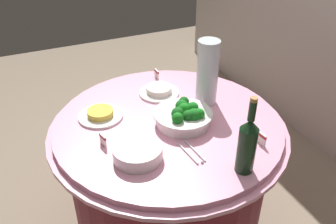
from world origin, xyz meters
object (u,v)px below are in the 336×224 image
broccoli_bowl (184,116)px  label_placard_mid (262,138)px  wine_bottle (247,144)px  serving_tongs (192,153)px  label_placard_rear (157,74)px  food_plate_fried_egg (100,114)px  decorative_fruit_vase (207,76)px  plate_stack (138,152)px  food_plate_rice (159,91)px  label_placard_front (103,140)px

broccoli_bowl → label_placard_mid: 0.37m
label_placard_mid → wine_bottle: bearing=-57.0°
serving_tongs → label_placard_rear: bearing=169.3°
serving_tongs → label_placard_mid: (0.07, 0.31, 0.03)m
broccoli_bowl → food_plate_fried_egg: bearing=-122.4°
label_placard_rear → food_plate_fried_egg: bearing=-57.2°
wine_bottle → label_placard_rear: (-0.88, -0.01, -0.10)m
wine_bottle → label_placard_rear: size_ratio=6.11×
wine_bottle → decorative_fruit_vase: 0.54m
plate_stack → wine_bottle: 0.45m
serving_tongs → broccoli_bowl: bearing=162.5°
decorative_fruit_vase → label_placard_mid: size_ratio=6.18×
decorative_fruit_vase → serving_tongs: (0.35, -0.26, -0.14)m
food_plate_fried_egg → label_placard_mid: bearing=49.4°
broccoli_bowl → food_plate_rice: bearing=178.8°
label_placard_front → wine_bottle: bearing=50.5°
wine_bottle → food_plate_rice: bearing=-174.5°
label_placard_mid → label_placard_rear: same height
label_placard_mid → food_plate_rice: bearing=-158.7°
decorative_fruit_vase → food_plate_fried_egg: bearing=-99.0°
broccoli_bowl → food_plate_rice: size_ratio=1.27×
broccoli_bowl → label_placard_front: 0.40m
wine_bottle → label_placard_front: 0.62m
wine_bottle → label_placard_mid: wine_bottle is taller
plate_stack → label_placard_mid: size_ratio=3.82×
plate_stack → food_plate_rice: (-0.46, 0.29, -0.01)m
broccoli_bowl → label_placard_front: broccoli_bowl is taller
label_placard_front → serving_tongs: bearing=57.2°
serving_tongs → wine_bottle: bearing=39.0°
label_placard_front → label_placard_rear: bearing=136.7°
decorative_fruit_vase → serving_tongs: size_ratio=2.03×
decorative_fruit_vase → serving_tongs: decorative_fruit_vase is taller
plate_stack → serving_tongs: bearing=72.5°
plate_stack → wine_bottle: size_ratio=0.62×
food_plate_rice → label_placard_rear: (-0.17, 0.06, 0.01)m
plate_stack → broccoli_bowl: bearing=116.9°
plate_stack → label_placard_rear: (-0.63, 0.35, 0.00)m
plate_stack → label_placard_mid: 0.54m
wine_bottle → serving_tongs: wine_bottle is taller
wine_bottle → food_plate_rice: 0.72m
plate_stack → label_placard_rear: plate_stack is taller
broccoli_bowl → plate_stack: size_ratio=1.33×
plate_stack → food_plate_rice: bearing=147.4°
label_placard_mid → label_placard_rear: (-0.77, -0.17, 0.00)m
wine_bottle → label_placard_mid: 0.22m
plate_stack → food_plate_fried_egg: (-0.37, -0.06, -0.02)m
decorative_fruit_vase → plate_stack: bearing=-59.9°
food_plate_fried_egg → label_placard_rear: size_ratio=4.00×
decorative_fruit_vase → label_placard_front: decorative_fruit_vase is taller
food_plate_rice → label_placard_front: label_placard_front is taller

